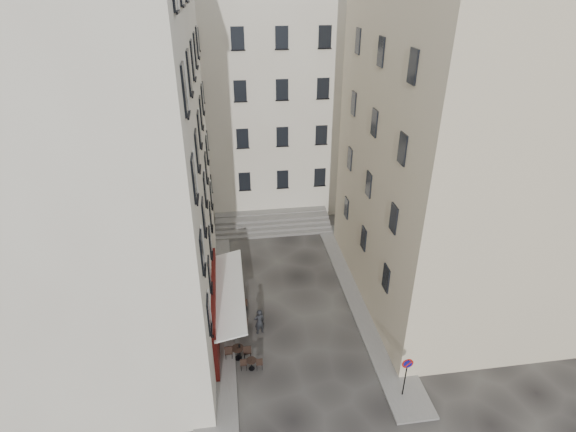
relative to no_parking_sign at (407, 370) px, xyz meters
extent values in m
plane|color=black|center=(-4.30, 4.52, -1.72)|extent=(90.00, 90.00, 0.00)
cube|color=slate|center=(-8.80, 8.52, -1.66)|extent=(2.00, 22.00, 0.12)
cube|color=slate|center=(0.20, 7.52, -1.66)|extent=(2.00, 18.00, 0.12)
cube|color=beige|center=(-14.80, 7.52, 8.28)|extent=(12.00, 16.00, 20.00)
cube|color=beige|center=(6.20, 8.02, 7.28)|extent=(12.00, 14.00, 18.00)
cube|color=beige|center=(-5.30, 23.52, 7.28)|extent=(18.00, 10.00, 18.00)
cube|color=#4B0A0B|center=(-8.72, 5.52, 0.03)|extent=(0.25, 7.00, 3.50)
cube|color=black|center=(-8.68, 5.52, -0.32)|extent=(0.06, 3.85, 2.00)
cube|color=white|center=(-7.90, 5.52, 1.23)|extent=(1.58, 7.30, 0.41)
cube|color=slate|center=(-4.30, 16.42, -1.62)|extent=(9.00, 1.80, 0.20)
cube|color=slate|center=(-4.30, 16.87, -1.42)|extent=(9.00, 1.80, 0.20)
cube|color=slate|center=(-4.30, 17.32, -1.22)|extent=(9.00, 1.80, 0.20)
cube|color=slate|center=(-4.30, 17.77, -1.02)|extent=(9.00, 1.80, 0.20)
cylinder|color=black|center=(-7.55, 3.52, -1.27)|extent=(0.10, 0.10, 0.90)
sphere|color=black|center=(-7.55, 3.52, -0.80)|extent=(0.12, 0.12, 0.12)
cylinder|color=black|center=(-7.55, 7.02, -1.27)|extent=(0.10, 0.10, 0.90)
sphere|color=black|center=(-7.55, 7.02, -0.80)|extent=(0.12, 0.12, 0.12)
cylinder|color=black|center=(-7.55, 10.52, -1.27)|extent=(0.10, 0.10, 0.90)
sphere|color=black|center=(-7.55, 10.52, -0.80)|extent=(0.12, 0.12, 0.12)
cylinder|color=black|center=(0.00, 0.01, -0.53)|extent=(0.06, 0.06, 2.39)
cylinder|color=#A91A0B|center=(0.00, 0.00, 0.43)|extent=(0.55, 0.02, 0.55)
cylinder|color=navy|center=(0.00, -0.02, 0.43)|extent=(0.40, 0.03, 0.40)
cube|color=#A91A0B|center=(0.00, -0.05, 0.43)|extent=(0.32, 0.02, 0.32)
cylinder|color=black|center=(-7.00, 2.67, -1.66)|extent=(0.32, 0.32, 0.02)
cylinder|color=black|center=(-7.00, 2.67, -1.37)|extent=(0.04, 0.04, 0.62)
cylinder|color=black|center=(-7.00, 2.67, -1.08)|extent=(0.53, 0.53, 0.04)
cube|color=black|center=(-6.60, 2.67, -1.32)|extent=(0.34, 0.34, 0.79)
cube|color=black|center=(-7.40, 2.76, -1.32)|extent=(0.34, 0.34, 0.79)
cylinder|color=black|center=(-7.64, 3.47, -1.64)|extent=(0.38, 0.38, 0.02)
cylinder|color=black|center=(-7.64, 3.47, -1.29)|extent=(0.05, 0.05, 0.75)
cylinder|color=black|center=(-7.64, 3.47, -0.95)|extent=(0.64, 0.64, 0.04)
cube|color=black|center=(-7.16, 3.47, -1.24)|extent=(0.41, 0.41, 0.96)
cube|color=black|center=(-8.12, 3.58, -1.24)|extent=(0.41, 0.41, 0.96)
cylinder|color=black|center=(-7.69, 5.55, -1.64)|extent=(0.38, 0.38, 0.02)
cylinder|color=black|center=(-7.69, 5.55, -1.29)|extent=(0.05, 0.05, 0.74)
cylinder|color=black|center=(-7.69, 5.55, -0.95)|extent=(0.64, 0.64, 0.04)
cube|color=black|center=(-7.21, 5.55, -1.24)|extent=(0.40, 0.40, 0.95)
cube|color=black|center=(-8.17, 5.65, -1.24)|extent=(0.40, 0.40, 0.95)
cylinder|color=black|center=(-7.51, 7.41, -1.65)|extent=(0.34, 0.34, 0.02)
cylinder|color=black|center=(-7.51, 7.41, -1.34)|extent=(0.05, 0.05, 0.66)
cylinder|color=black|center=(-7.51, 7.41, -1.04)|extent=(0.56, 0.56, 0.04)
cube|color=black|center=(-7.09, 7.41, -1.30)|extent=(0.36, 0.36, 0.85)
cube|color=black|center=(-7.94, 7.51, -1.30)|extent=(0.36, 0.36, 0.85)
cylinder|color=black|center=(-7.66, 8.84, -1.65)|extent=(0.34, 0.34, 0.02)
cylinder|color=black|center=(-7.66, 8.84, -1.34)|extent=(0.05, 0.05, 0.65)
cylinder|color=black|center=(-7.66, 8.84, -1.05)|extent=(0.56, 0.56, 0.04)
cube|color=black|center=(-7.24, 8.84, -1.30)|extent=(0.36, 0.36, 0.84)
cube|color=black|center=(-8.08, 8.94, -1.30)|extent=(0.36, 0.36, 0.84)
imported|color=black|center=(-6.36, 5.28, -0.90)|extent=(0.70, 0.58, 1.63)
camera|label=1|loc=(-7.50, -13.88, 16.03)|focal=28.00mm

